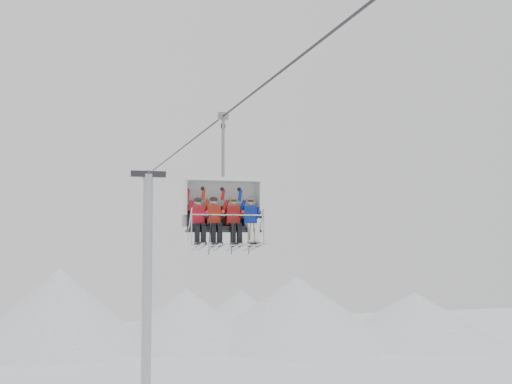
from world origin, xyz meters
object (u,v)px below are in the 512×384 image
object	(u,v)px
chairlift_carrier	(222,204)
skier_far_left	(198,220)
skier_center_left	(214,219)
skier_far_right	(251,220)
lift_tower_right	(147,306)
skier_center_right	(234,220)

from	to	relation	value
chairlift_carrier	skier_far_left	distance (m)	0.96
skier_center_left	skier_far_right	bearing A→B (deg)	0.00
lift_tower_right	skier_far_right	xyz separation A→B (m)	(0.81, -18.69, 4.42)
chairlift_carrier	skier_far_left	world-z (taller)	chairlift_carrier
skier_far_left	skier_far_right	xyz separation A→B (m)	(1.58, 0.00, 0.02)
chairlift_carrier	skier_far_right	bearing A→B (deg)	-20.64
skier_far_right	lift_tower_right	bearing A→B (deg)	92.47
lift_tower_right	skier_center_right	size ratio (longest dim) A/B	7.99
skier_far_left	skier_center_left	bearing A→B (deg)	0.56
chairlift_carrier	lift_tower_right	bearing A→B (deg)	90.00
skier_far_left	skier_far_right	world-z (taller)	skier_far_right
skier_far_left	skier_center_right	bearing A→B (deg)	0.25
skier_center_left	skier_center_right	size ratio (longest dim) A/B	1.00
skier_far_left	skier_far_right	bearing A→B (deg)	0.17
skier_center_left	skier_far_right	distance (m)	1.11
skier_far_left	skier_center_right	world-z (taller)	skier_center_right
chairlift_carrier	skier_center_left	bearing A→B (deg)	-134.96
lift_tower_right	skier_center_left	xyz separation A→B (m)	(-0.30, -18.69, 4.42)
lift_tower_right	skier_far_right	distance (m)	19.22
chairlift_carrier	skier_center_right	xyz separation A→B (m)	(0.28, -0.30, -0.46)
skier_center_left	skier_far_right	size ratio (longest dim) A/B	1.00
skier_far_right	skier_far_left	bearing A→B (deg)	-179.83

